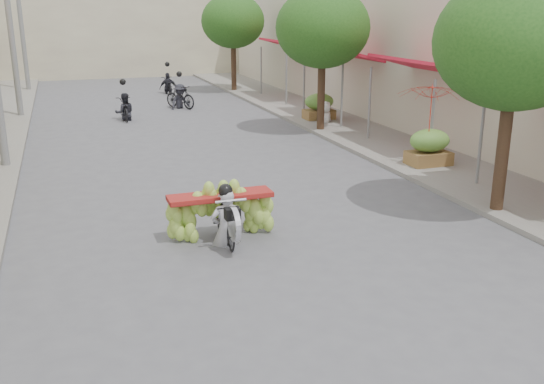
% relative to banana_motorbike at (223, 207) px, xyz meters
% --- Properties ---
extents(ground, '(120.00, 120.00, 0.00)m').
position_rel_banana_motorbike_xyz_m(ground, '(0.87, -4.40, -0.70)').
color(ground, '#57575C').
rests_on(ground, ground).
extents(sidewalk_right, '(4.00, 60.00, 0.12)m').
position_rel_banana_motorbike_xyz_m(sidewalk_right, '(7.87, 10.60, -0.64)').
color(sidewalk_right, gray).
rests_on(sidewalk_right, ground).
extents(shophouse_row_right, '(9.77, 40.00, 6.00)m').
position_rel_banana_motorbike_xyz_m(shophouse_row_right, '(12.86, 9.60, 2.30)').
color(shophouse_row_right, beige).
rests_on(shophouse_row_right, ground).
extents(far_building, '(20.00, 6.00, 7.00)m').
position_rel_banana_motorbike_xyz_m(far_building, '(0.87, 33.60, 2.80)').
color(far_building, '#C2B999').
rests_on(far_building, ground).
extents(utility_pole_far, '(0.60, 0.24, 8.00)m').
position_rel_banana_motorbike_xyz_m(utility_pole_far, '(-4.53, 16.60, 3.32)').
color(utility_pole_far, slate).
rests_on(utility_pole_far, ground).
extents(utility_pole_back, '(0.60, 0.24, 8.00)m').
position_rel_banana_motorbike_xyz_m(utility_pole_back, '(-4.53, 25.60, 3.32)').
color(utility_pole_back, slate).
rests_on(utility_pole_back, ground).
extents(street_tree_near, '(3.40, 3.40, 5.25)m').
position_rel_banana_motorbike_xyz_m(street_tree_near, '(6.27, -0.40, 3.08)').
color(street_tree_near, '#3A2719').
rests_on(street_tree_near, ground).
extents(street_tree_mid, '(3.40, 3.40, 5.25)m').
position_rel_banana_motorbike_xyz_m(street_tree_mid, '(6.27, 9.60, 3.08)').
color(street_tree_mid, '#3A2719').
rests_on(street_tree_mid, ground).
extents(street_tree_far, '(3.40, 3.40, 5.25)m').
position_rel_banana_motorbike_xyz_m(street_tree_far, '(6.27, 21.60, 3.08)').
color(street_tree_far, '#3A2719').
rests_on(street_tree_far, ground).
extents(produce_crate_mid, '(1.20, 0.88, 1.16)m').
position_rel_banana_motorbike_xyz_m(produce_crate_mid, '(7.07, 3.60, 0.01)').
color(produce_crate_mid, brown).
rests_on(produce_crate_mid, ground).
extents(produce_crate_far, '(1.20, 0.88, 1.16)m').
position_rel_banana_motorbike_xyz_m(produce_crate_far, '(7.07, 11.60, 0.01)').
color(produce_crate_far, brown).
rests_on(produce_crate_far, ground).
extents(banana_motorbike, '(2.20, 1.76, 2.09)m').
position_rel_banana_motorbike_xyz_m(banana_motorbike, '(0.00, 0.00, 0.00)').
color(banana_motorbike, black).
rests_on(banana_motorbike, ground).
extents(market_umbrella, '(2.46, 2.46, 1.76)m').
position_rel_banana_motorbike_xyz_m(market_umbrella, '(6.91, 3.41, 1.78)').
color(market_umbrella, red).
rests_on(market_umbrella, ground).
extents(pedestrian, '(0.94, 0.79, 1.64)m').
position_rel_banana_motorbike_xyz_m(pedestrian, '(7.03, 10.90, 0.24)').
color(pedestrian, white).
rests_on(pedestrian, ground).
extents(bg_motorbike_a, '(0.80, 1.60, 1.95)m').
position_rel_banana_motorbike_xyz_m(bg_motorbike_a, '(-0.40, 14.55, 0.04)').
color(bg_motorbike_a, black).
rests_on(bg_motorbike_a, ground).
extents(bg_motorbike_b, '(1.45, 1.85, 1.95)m').
position_rel_banana_motorbike_xyz_m(bg_motorbike_b, '(2.35, 16.85, 0.12)').
color(bg_motorbike_b, black).
rests_on(bg_motorbike_b, ground).
extents(bg_motorbike_c, '(0.97, 1.54, 1.95)m').
position_rel_banana_motorbike_xyz_m(bg_motorbike_c, '(2.70, 22.07, 0.11)').
color(bg_motorbike_c, black).
rests_on(bg_motorbike_c, ground).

